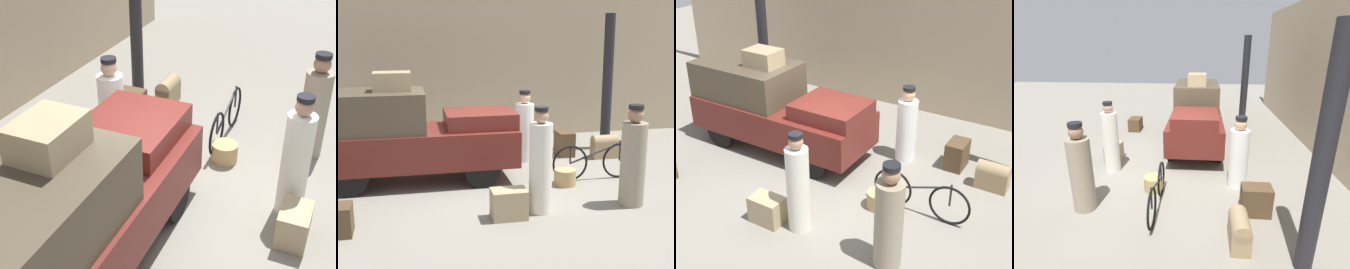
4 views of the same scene
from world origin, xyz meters
TOP-DOWN VIEW (x-y plane):
  - ground_plane at (0.00, 0.00)m, footprint 30.00×30.00m
  - station_building_facade at (0.00, 4.08)m, footprint 16.00×0.15m
  - canopy_pillar_left at (-3.45, 2.21)m, footprint 0.25×0.25m
  - truck at (-1.77, 0.51)m, footprint 3.97×1.51m
  - bicycle at (1.98, -0.15)m, footprint 1.81×0.04m
  - wicker_basket at (1.27, -0.35)m, footprint 0.43×0.43m
  - porter_standing_middle at (2.06, -1.57)m, footprint 0.43×0.43m
  - porter_carrying_trunk at (0.41, -1.56)m, footprint 0.38×0.38m
  - conductor_in_dark_uniform at (0.92, 1.52)m, footprint 0.42×0.42m
  - trunk_wicker_pale at (1.98, 1.75)m, footprint 0.37×0.56m
  - suitcase_black_upright at (-0.16, -1.72)m, footprint 0.58×0.39m
  - trunk_barrel_dark at (2.84, 1.33)m, footprint 0.61×0.31m
  - trunk_on_truck_roof at (-1.97, 0.51)m, footprint 0.71×0.56m

SIDE VIEW (x-z plane):
  - ground_plane at x=0.00m, z-range 0.00..0.00m
  - wicker_basket at x=1.27m, z-range 0.00..0.32m
  - suitcase_black_upright at x=-0.16m, z-range 0.00..0.49m
  - trunk_barrel_dark at x=2.84m, z-range 0.01..0.56m
  - trunk_wicker_pale at x=1.98m, z-range 0.00..0.58m
  - bicycle at x=1.98m, z-range -0.01..0.77m
  - conductor_in_dark_uniform at x=0.92m, z-range -0.08..1.56m
  - porter_standing_middle at x=2.06m, z-range -0.08..1.69m
  - porter_carrying_trunk at x=0.41m, z-range -0.07..1.72m
  - truck at x=-1.77m, z-range 0.06..1.91m
  - canopy_pillar_left at x=-3.45m, z-range 0.00..3.37m
  - trunk_on_truck_roof at x=-1.97m, z-range 1.85..2.21m
  - station_building_facade at x=0.00m, z-range 0.00..4.50m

